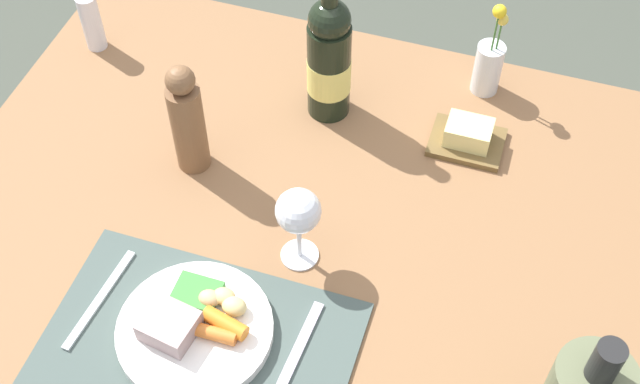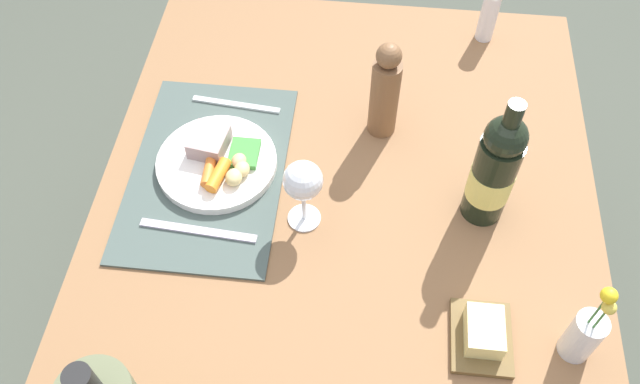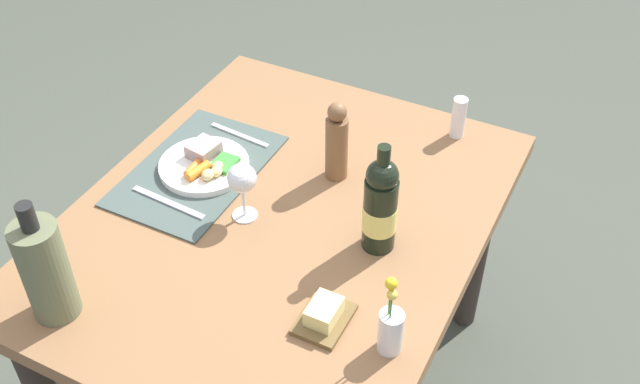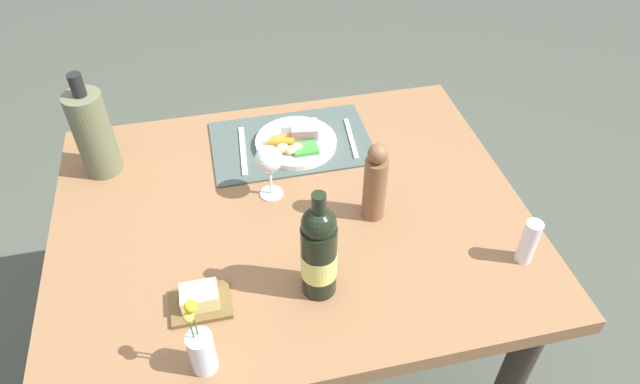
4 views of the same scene
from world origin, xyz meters
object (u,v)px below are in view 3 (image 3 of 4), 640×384
at_px(cooler_bottle, 45,270).
at_px(flower_vase, 391,328).
at_px(pepper_mill, 337,142).
at_px(butter_dish, 324,315).
at_px(fork, 240,135).
at_px(wine_bottle, 380,206).
at_px(dinner_plate, 205,164).
at_px(dining_table, 280,244).
at_px(knife, 168,202).
at_px(wine_glass, 242,180).
at_px(salt_shaker, 459,118).

bearing_deg(cooler_bottle, flower_vase, 108.69).
bearing_deg(pepper_mill, butter_dish, 22.85).
distance_m(fork, flower_vase, 0.80).
height_order(pepper_mill, wine_bottle, wine_bottle).
bearing_deg(dinner_plate, cooler_bottle, -2.21).
xyz_separation_m(dining_table, knife, (0.09, -0.26, 0.11)).
xyz_separation_m(dining_table, butter_dish, (0.24, 0.25, 0.12)).
relative_size(fork, wine_glass, 1.22).
xyz_separation_m(dining_table, wine_glass, (0.04, -0.07, 0.21)).
bearing_deg(dining_table, pepper_mill, 164.22).
bearing_deg(butter_dish, dinner_plate, -121.71).
xyz_separation_m(dining_table, dinner_plate, (-0.07, -0.26, 0.12)).
distance_m(cooler_bottle, flower_vase, 0.71).
distance_m(dining_table, wine_bottle, 0.34).
distance_m(pepper_mill, flower_vase, 0.56).
xyz_separation_m(pepper_mill, flower_vase, (0.45, 0.34, -0.04)).
height_order(dinner_plate, pepper_mill, pepper_mill).
height_order(dining_table, flower_vase, flower_vase).
bearing_deg(cooler_bottle, dining_table, 149.72).
height_order(dinner_plate, knife, dinner_plate).
bearing_deg(wine_bottle, knife, -78.28).
xyz_separation_m(fork, salt_shaker, (-0.28, 0.53, 0.05)).
relative_size(butter_dish, wine_glass, 0.84).
bearing_deg(flower_vase, dining_table, -121.98).
relative_size(fork, flower_vase, 0.93).
xyz_separation_m(butter_dish, wine_bottle, (-0.26, 0.01, 0.10)).
bearing_deg(butter_dish, cooler_bottle, -66.27).
bearing_deg(wine_glass, dining_table, 117.16).
bearing_deg(fork, dinner_plate, 3.41).
height_order(salt_shaker, wine_bottle, wine_bottle).
height_order(butter_dish, wine_bottle, wine_bottle).
distance_m(salt_shaker, flower_vase, 0.76).
distance_m(pepper_mill, wine_glass, 0.27).
relative_size(fork, butter_dish, 1.45).
relative_size(pepper_mill, wine_glass, 1.44).
bearing_deg(dinner_plate, pepper_mill, 113.63).
relative_size(butter_dish, flower_vase, 0.64).
relative_size(dining_table, fork, 6.33).
relative_size(dining_table, salt_shaker, 10.01).
xyz_separation_m(butter_dish, salt_shaker, (-0.75, 0.03, 0.04)).
xyz_separation_m(butter_dish, wine_glass, (-0.21, -0.32, 0.09)).
bearing_deg(dining_table, salt_shaker, 151.18).
bearing_deg(salt_shaker, butter_dish, -2.52).
bearing_deg(wine_glass, flower_vase, 65.99).
bearing_deg(pepper_mill, dining_table, -15.78).
height_order(dining_table, dinner_plate, dinner_plate).
bearing_deg(dining_table, flower_vase, 58.02).
relative_size(pepper_mill, cooler_bottle, 0.74).
distance_m(dining_table, flower_vase, 0.49).
bearing_deg(pepper_mill, wine_bottle, 47.00).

